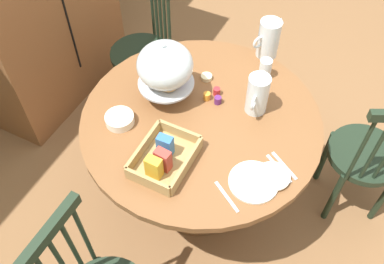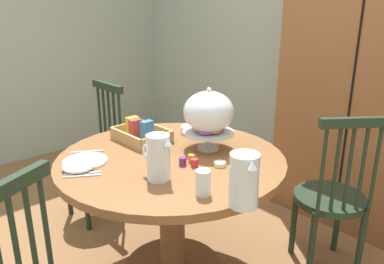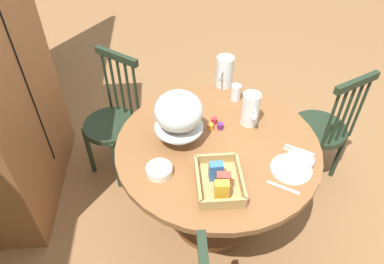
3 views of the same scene
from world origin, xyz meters
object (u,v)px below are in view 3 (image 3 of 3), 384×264
dining_table (216,168)px  windsor_chair_facing_door (321,131)px  pastry_stand_with_dome (179,113)px  china_plate_large (291,169)px  milk_pitcher (250,110)px  cereal_basket (220,181)px  butter_dish (198,114)px  drinking_glass (236,92)px  windsor_chair_near_window (113,123)px  orange_juice_pitcher (225,73)px  cereal_bowl (159,170)px  china_plate_small (300,159)px

dining_table → windsor_chair_facing_door: (0.37, -0.82, -0.07)m
pastry_stand_with_dome → china_plate_large: 0.68m
windsor_chair_facing_door → milk_pitcher: bearing=108.2°
cereal_basket → butter_dish: (0.58, 0.06, -0.03)m
milk_pitcher → drinking_glass: milk_pitcher is taller
pastry_stand_with_dome → milk_pitcher: size_ratio=1.62×
pastry_stand_with_dome → milk_pitcher: 0.46m
china_plate_large → cereal_basket: bearing=101.6°
windsor_chair_near_window → pastry_stand_with_dome: pastry_stand_with_dome is taller
drinking_glass → windsor_chair_facing_door: bearing=-94.1°
orange_juice_pitcher → cereal_bowl: orange_juice_pitcher is taller
pastry_stand_with_dome → china_plate_large: bearing=-116.2°
windsor_chair_near_window → pastry_stand_with_dome: size_ratio=2.83×
orange_juice_pitcher → butter_dish: 0.40m
windsor_chair_facing_door → orange_juice_pitcher: (0.22, 0.70, 0.39)m
windsor_chair_facing_door → pastry_stand_with_dome: 1.18m
cereal_basket → china_plate_large: size_ratio=1.44×
milk_pitcher → china_plate_large: 0.44m
butter_dish → milk_pitcher: bearing=-106.0°
china_plate_large → cereal_bowl: bearing=87.4°
drinking_glass → butter_dish: size_ratio=1.83×
china_plate_small → butter_dish: same height
windsor_chair_facing_door → cereal_bowl: size_ratio=6.96×
pastry_stand_with_dome → butter_dish: 0.30m
china_plate_small → pastry_stand_with_dome: bearing=70.8°
orange_juice_pitcher → butter_dish: bearing=146.5°
pastry_stand_with_dome → orange_juice_pitcher: (0.53, -0.34, -0.10)m
windsor_chair_near_window → butter_dish: bearing=-117.2°
windsor_chair_facing_door → drinking_glass: 0.73m
pastry_stand_with_dome → milk_pitcher: pastry_stand_with_dome is taller
orange_juice_pitcher → cereal_bowl: (-0.79, 0.46, -0.08)m
windsor_chair_near_window → china_plate_large: bearing=-127.1°
pastry_stand_with_dome → drinking_glass: (0.36, -0.39, -0.14)m
pastry_stand_with_dome → milk_pitcher: (0.12, -0.44, -0.10)m
pastry_stand_with_dome → cereal_basket: 0.44m
windsor_chair_near_window → china_plate_small: size_ratio=6.50×
pastry_stand_with_dome → milk_pitcher: bearing=-75.0°
drinking_glass → butter_dish: drinking_glass is taller
dining_table → drinking_glass: drinking_glass is taller
dining_table → cereal_bowl: cereal_bowl is taller
windsor_chair_near_window → butter_dish: size_ratio=16.25×
orange_juice_pitcher → milk_pitcher: size_ratio=1.03×
windsor_chair_near_window → milk_pitcher: bearing=-113.6°
dining_table → china_plate_small: size_ratio=7.92×
dining_table → cereal_basket: 0.41m
windsor_chair_near_window → cereal_bowl: windsor_chair_near_window is taller
orange_juice_pitcher → drinking_glass: (-0.17, -0.05, -0.04)m
cereal_bowl → butter_dish: 0.52m
windsor_chair_near_window → drinking_glass: bearing=-100.0°
windsor_chair_facing_door → cereal_basket: 1.14m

